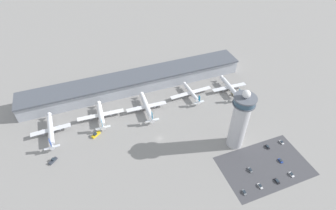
% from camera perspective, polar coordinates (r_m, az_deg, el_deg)
% --- Properties ---
extents(ground_plane, '(1000.00, 1000.00, 0.00)m').
position_cam_1_polar(ground_plane, '(211.37, -1.84, -7.30)').
color(ground_plane, gray).
extents(terminal_building, '(212.76, 25.00, 14.98)m').
position_cam_1_polar(terminal_building, '(256.30, -7.09, 5.01)').
color(terminal_building, '#A3A8B2').
rests_on(terminal_building, ground).
extents(control_tower, '(15.95, 15.95, 52.91)m').
position_cam_1_polar(control_tower, '(196.23, 15.35, -3.24)').
color(control_tower, '#BCBCC1').
rests_on(control_tower, ground).
extents(parking_lot_surface, '(64.00, 40.00, 0.01)m').
position_cam_1_polar(parking_lot_surface, '(207.35, 20.31, -12.34)').
color(parking_lot_surface, '#424247').
rests_on(parking_lot_surface, ground).
extents(airplane_gate_alpha, '(31.10, 40.29, 13.44)m').
position_cam_1_polar(airplane_gate_alpha, '(231.15, -24.18, -4.99)').
color(airplane_gate_alpha, silver).
rests_on(airplane_gate_alpha, ground).
extents(airplane_gate_bravo, '(39.69, 33.82, 13.68)m').
position_cam_1_polar(airplane_gate_bravo, '(230.95, -14.42, -2.10)').
color(airplane_gate_bravo, white).
rests_on(airplane_gate_bravo, ground).
extents(airplane_gate_charlie, '(36.31, 38.57, 13.50)m').
position_cam_1_polar(airplane_gate_charlie, '(232.07, -4.65, -0.35)').
color(airplane_gate_charlie, white).
rests_on(airplane_gate_charlie, ground).
extents(airplane_gate_delta, '(41.64, 32.41, 11.60)m').
position_cam_1_polar(airplane_gate_delta, '(247.77, 5.11, 2.70)').
color(airplane_gate_delta, white).
rests_on(airplane_gate_delta, ground).
extents(airplane_gate_echo, '(34.93, 35.70, 13.55)m').
position_cam_1_polar(airplane_gate_echo, '(259.59, 13.30, 3.82)').
color(airplane_gate_echo, silver).
rests_on(airplane_gate_echo, ground).
extents(service_truck_catering, '(4.53, 7.26, 3.11)m').
position_cam_1_polar(service_truck_catering, '(258.68, 14.39, 2.43)').
color(service_truck_catering, black).
rests_on(service_truck_catering, ground).
extents(service_truck_fuel, '(7.95, 6.45, 3.08)m').
position_cam_1_polar(service_truck_fuel, '(220.48, -15.42, -6.22)').
color(service_truck_fuel, black).
rests_on(service_truck_fuel, ground).
extents(service_truck_baggage, '(6.62, 6.29, 2.52)m').
position_cam_1_polar(service_truck_baggage, '(214.23, -23.76, -11.02)').
color(service_truck_baggage, black).
rests_on(service_truck_baggage, ground).
extents(car_grey_coupe, '(1.97, 4.08, 1.36)m').
position_cam_1_polar(car_grey_coupe, '(213.88, 23.30, -11.09)').
color(car_grey_coupe, black).
rests_on(car_grey_coupe, ground).
extents(car_black_suv, '(1.83, 4.37, 1.39)m').
position_cam_1_polar(car_black_suv, '(195.80, 19.42, -16.30)').
color(car_black_suv, black).
rests_on(car_black_suv, ground).
extents(car_maroon_suv, '(1.94, 4.11, 1.48)m').
position_cam_1_polar(car_maroon_suv, '(226.48, 23.51, -7.44)').
color(car_maroon_suv, black).
rests_on(car_maroon_suv, ground).
extents(car_blue_compact, '(1.73, 4.44, 1.51)m').
position_cam_1_polar(car_blue_compact, '(201.16, 17.45, -13.35)').
color(car_blue_compact, black).
rests_on(car_blue_compact, ground).
extents(car_navy_sedan, '(2.11, 4.61, 1.37)m').
position_cam_1_polar(car_navy_sedan, '(202.06, 22.63, -15.03)').
color(car_navy_sedan, black).
rests_on(car_navy_sedan, ground).
extents(car_white_wagon, '(1.86, 4.19, 1.57)m').
position_cam_1_polar(car_white_wagon, '(218.98, 20.83, -8.51)').
color(car_white_wagon, black).
rests_on(car_white_wagon, ground).
extents(car_yellow_taxi, '(1.89, 4.22, 1.42)m').
position_cam_1_polar(car_yellow_taxi, '(209.31, 25.28, -13.51)').
color(car_yellow_taxi, black).
rests_on(car_yellow_taxi, ground).
extents(car_green_van, '(2.01, 4.16, 1.36)m').
position_cam_1_polar(car_green_van, '(190.11, 16.26, -17.78)').
color(car_green_van, black).
rests_on(car_green_van, ground).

